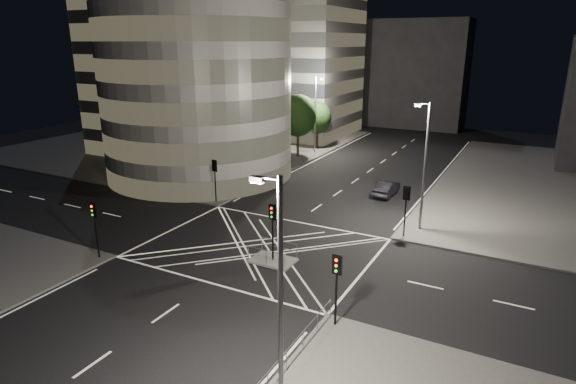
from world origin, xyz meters
The scene contains 24 objects.
ground centered at (0.00, 0.00, 0.00)m, with size 120.00×120.00×0.00m, color black.
sidewalk_far_left centered at (-29.00, 27.00, 0.07)m, with size 42.00×42.00×0.15m, color #494745.
central_island centered at (2.00, -1.50, 0.07)m, with size 3.00×2.00×0.15m, color slate.
office_tower_curved centered at (-20.74, 18.74, 12.65)m, with size 30.00×29.00×27.20m.
office_block_rear centered at (-22.00, 42.00, 11.15)m, with size 24.00×16.00×22.00m, color gray.
building_far_end centered at (-4.00, 58.00, 9.00)m, with size 18.00×8.00×18.00m, color black.
tree_a centered at (-10.50, 9.00, 4.10)m, with size 4.27×4.27×6.42m.
tree_b centered at (-10.50, 15.00, 4.98)m, with size 4.80×4.80×7.60m.
tree_c centered at (-10.50, 21.00, 4.61)m, with size 3.86×3.86×6.70m.
tree_d centered at (-10.50, 27.00, 5.41)m, with size 4.67×4.67×7.96m.
tree_e centered at (-10.50, 33.00, 4.32)m, with size 3.84×3.84×6.40m.
traffic_signal_fl centered at (-8.80, 6.80, 2.91)m, with size 0.55×0.22×4.00m.
traffic_signal_nl centered at (-8.80, -6.80, 2.91)m, with size 0.55×0.22×4.00m.
traffic_signal_fr centered at (8.80, 6.80, 2.91)m, with size 0.55×0.22×4.00m.
traffic_signal_nr centered at (8.80, -6.80, 2.91)m, with size 0.55×0.22×4.00m.
traffic_signal_island centered at (2.00, -1.50, 2.91)m, with size 0.55×0.22×4.00m.
street_lamp_left_near centered at (-9.44, 12.00, 5.54)m, with size 1.25×0.25×10.00m.
street_lamp_left_far centered at (-9.44, 30.00, 5.54)m, with size 1.25×0.25×10.00m.
street_lamp_right_far centered at (9.44, 9.00, 5.54)m, with size 1.25×0.25×10.00m.
street_lamp_right_near centered at (9.44, -14.00, 5.54)m, with size 1.25×0.25×10.00m.
railing_near_right centered at (8.30, -12.15, 0.70)m, with size 0.06×11.70×1.10m, color slate.
railing_island_south centered at (2.00, -2.40, 0.70)m, with size 2.80×0.06×1.10m, color slate.
railing_island_north centered at (2.00, -0.60, 0.70)m, with size 2.80×0.06×1.10m, color slate.
sedan centered at (4.46, 16.62, 0.73)m, with size 1.54×4.42×1.46m, color black.
Camera 1 is at (16.96, -27.50, 14.41)m, focal length 30.00 mm.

